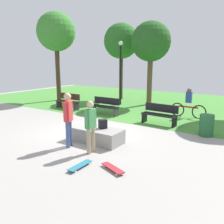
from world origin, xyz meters
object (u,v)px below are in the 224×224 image
(trash_bin, at_px, (206,125))
(tree_slender_maple, at_px, (121,42))
(park_bench_far_right, at_px, (68,101))
(park_bench_by_oak, at_px, (105,106))
(concrete_ledge, at_px, (96,135))
(skater_watching, at_px, (68,115))
(skateboard_spare, at_px, (113,168))
(tree_tall_oak, at_px, (56,33))
(lamp_post, at_px, (121,67))
(backpack_on_ledge, at_px, (103,124))
(tree_young_birch, at_px, (151,42))
(cyclist_on_bicycle, at_px, (188,105))
(park_bench_center_lawn, at_px, (160,114))
(skater_performing_trick, at_px, (91,123))
(skateboard_by_ledge, at_px, (80,165))

(trash_bin, bearing_deg, tree_slender_maple, 141.48)
(park_bench_far_right, height_order, park_bench_by_oak, same)
(concrete_ledge, bearing_deg, trash_bin, 42.59)
(skater_watching, relative_size, tree_slender_maple, 0.33)
(skater_watching, distance_m, skateboard_spare, 2.50)
(tree_tall_oak, xyz_separation_m, lamp_post, (4.66, 0.97, -2.28))
(backpack_on_ledge, height_order, tree_young_birch, tree_young_birch)
(cyclist_on_bicycle, bearing_deg, park_bench_far_right, -165.26)
(tree_tall_oak, distance_m, trash_bin, 12.05)
(skateboard_spare, distance_m, park_bench_center_lawn, 5.11)
(skater_performing_trick, relative_size, trash_bin, 1.99)
(lamp_post, height_order, trash_bin, lamp_post)
(tree_tall_oak, height_order, trash_bin, tree_tall_oak)
(skateboard_spare, bearing_deg, park_bench_by_oak, 126.86)
(tree_slender_maple, bearing_deg, backpack_on_ledge, -62.35)
(park_bench_by_oak, bearing_deg, park_bench_center_lawn, -4.41)
(skater_performing_trick, distance_m, trash_bin, 4.62)
(park_bench_far_right, xyz_separation_m, tree_young_birch, (3.47, 3.95, 3.48))
(skater_performing_trick, height_order, tree_slender_maple, tree_slender_maple)
(skater_watching, xyz_separation_m, cyclist_on_bicycle, (2.08, 6.46, -0.44))
(park_bench_far_right, bearing_deg, park_bench_by_oak, -2.32)
(concrete_ledge, distance_m, skater_watching, 1.29)
(backpack_on_ledge, distance_m, tree_tall_oak, 10.58)
(park_bench_center_lawn, relative_size, trash_bin, 1.97)
(skateboard_spare, bearing_deg, backpack_on_ledge, 132.17)
(concrete_ledge, relative_size, cyclist_on_bicycle, 1.06)
(trash_bin, bearing_deg, park_bench_center_lawn, 164.16)
(tree_slender_maple, distance_m, trash_bin, 10.21)
(tree_tall_oak, bearing_deg, tree_young_birch, 18.05)
(tree_tall_oak, bearing_deg, trash_bin, -14.88)
(park_bench_center_lawn, bearing_deg, tree_young_birch, 120.20)
(park_bench_center_lawn, bearing_deg, park_bench_far_right, 176.57)
(tree_tall_oak, relative_size, cyclist_on_bicycle, 3.37)
(backpack_on_ledge, bearing_deg, skater_performing_trick, 52.51)
(cyclist_on_bicycle, bearing_deg, backpack_on_ledge, -104.67)
(tree_slender_maple, bearing_deg, park_bench_by_oak, -67.41)
(concrete_ledge, xyz_separation_m, skateboard_by_ledge, (0.93, -1.92, -0.18))
(lamp_post, bearing_deg, park_bench_center_lawn, -38.58)
(park_bench_by_oak, relative_size, lamp_post, 0.40)
(lamp_post, distance_m, trash_bin, 7.60)
(skater_performing_trick, distance_m, skateboard_spare, 1.65)
(skateboard_by_ledge, height_order, tree_young_birch, tree_young_birch)
(tree_slender_maple, height_order, lamp_post, tree_slender_maple)
(skater_watching, relative_size, park_bench_center_lawn, 1.11)
(concrete_ledge, height_order, backpack_on_ledge, backpack_on_ledge)
(tree_slender_maple, distance_m, tree_tall_oak, 4.62)
(skater_performing_trick, height_order, park_bench_far_right, skater_performing_trick)
(trash_bin, bearing_deg, park_bench_far_right, 173.22)
(skateboard_by_ledge, xyz_separation_m, park_bench_by_oak, (-3.14, 5.63, 0.42))
(park_bench_center_lawn, bearing_deg, lamp_post, 141.42)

